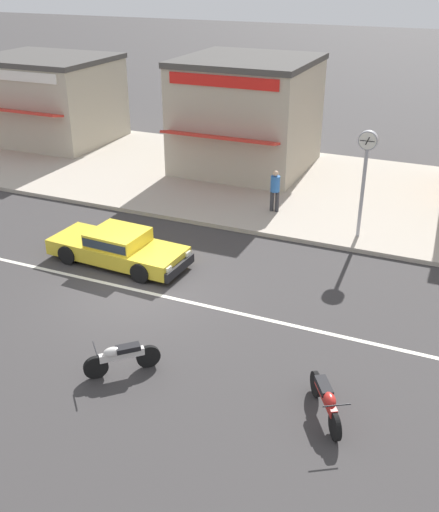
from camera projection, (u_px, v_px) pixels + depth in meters
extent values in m
plane|color=#383535|center=(138.00, 291.00, 17.06)|extent=(160.00, 160.00, 0.00)
cube|color=silver|center=(138.00, 290.00, 17.06)|extent=(50.40, 0.14, 0.01)
cube|color=#ADA393|center=(258.00, 182.00, 25.19)|extent=(68.00, 10.00, 0.15)
cube|color=yellow|center=(118.00, 250.00, 18.50)|extent=(4.39, 1.85, 0.48)
cube|color=yellow|center=(118.00, 237.00, 18.28)|extent=(1.69, 1.54, 0.42)
cube|color=#28333D|center=(118.00, 237.00, 18.28)|extent=(1.63, 1.57, 0.27)
cube|color=black|center=(180.00, 268.00, 17.66)|extent=(0.20, 1.59, 0.28)
cube|color=white|center=(188.00, 254.00, 18.04)|extent=(0.09, 0.24, 0.14)
cube|color=white|center=(169.00, 269.00, 17.13)|extent=(0.09, 0.24, 0.14)
cylinder|color=black|center=(168.00, 252.00, 18.63)|extent=(0.61, 0.25, 0.60)
cylinder|color=black|center=(141.00, 273.00, 17.39)|extent=(0.61, 0.25, 0.60)
cylinder|color=black|center=(98.00, 236.00, 19.70)|extent=(0.61, 0.25, 0.60)
cylinder|color=black|center=(68.00, 255.00, 18.46)|extent=(0.61, 0.25, 0.60)
cylinder|color=black|center=(335.00, 427.00, 11.67)|extent=(0.38, 0.53, 0.56)
cylinder|color=black|center=(316.00, 384.00, 12.85)|extent=(0.38, 0.53, 0.56)
cube|color=red|center=(326.00, 397.00, 12.17)|extent=(0.71, 1.03, 0.18)
cube|color=black|center=(324.00, 386.00, 12.26)|extent=(0.52, 0.63, 0.12)
ellipsoid|color=red|center=(330.00, 399.00, 11.91)|extent=(0.41, 0.47, 0.22)
cylinder|color=#232326|center=(337.00, 405.00, 11.48)|extent=(0.49, 0.32, 0.03)
cylinder|color=black|center=(96.00, 367.00, 13.38)|extent=(0.48, 0.46, 0.56)
cylinder|color=black|center=(148.00, 356.00, 13.74)|extent=(0.48, 0.46, 0.56)
cube|color=silver|center=(122.00, 355.00, 13.47)|extent=(0.84, 0.81, 0.18)
cube|color=black|center=(128.00, 348.00, 13.46)|extent=(0.56, 0.55, 0.12)
ellipsoid|color=silver|center=(112.00, 352.00, 13.35)|extent=(0.46, 0.45, 0.22)
cylinder|color=#232326|center=(95.00, 349.00, 13.16)|extent=(0.41, 0.43, 0.03)
cylinder|color=#9E9EA3|center=(362.00, 194.00, 19.45)|extent=(0.12, 0.12, 2.96)
cylinder|color=#9E9EA3|center=(368.00, 140.00, 18.66)|extent=(0.61, 0.18, 0.61)
cylinder|color=white|center=(368.00, 141.00, 18.58)|extent=(0.54, 0.02, 0.54)
cylinder|color=white|center=(369.00, 139.00, 18.74)|extent=(0.54, 0.02, 0.54)
cube|color=black|center=(368.00, 141.00, 18.57)|extent=(0.13, 0.01, 0.27)
cube|color=black|center=(367.00, 141.00, 18.57)|extent=(0.44, 0.01, 0.02)
cylinder|color=#333338|center=(272.00, 201.00, 21.95)|extent=(0.14, 0.14, 0.77)
cylinder|color=#333338|center=(277.00, 202.00, 21.88)|extent=(0.14, 0.14, 0.77)
cylinder|color=#336BB7|center=(275.00, 184.00, 21.62)|extent=(0.34, 0.34, 0.58)
sphere|color=#D6AD89|center=(276.00, 173.00, 21.44)|extent=(0.21, 0.21, 0.21)
cube|color=#B2A893|center=(247.00, 116.00, 25.96)|extent=(5.37, 5.37, 4.45)
cube|color=#474442|center=(248.00, 60.00, 24.92)|extent=(5.48, 5.48, 0.24)
cube|color=red|center=(219.00, 137.00, 23.55)|extent=(4.83, 0.90, 0.28)
cube|color=red|center=(223.00, 81.00, 22.89)|extent=(4.56, 0.08, 0.44)
cube|color=#B2A893|center=(49.00, 101.00, 30.19)|extent=(6.17, 5.07, 3.89)
cube|color=#474442|center=(44.00, 58.00, 29.27)|extent=(6.29, 5.17, 0.24)
cube|color=red|center=(10.00, 111.00, 27.77)|extent=(5.55, 0.90, 0.28)
cube|color=white|center=(10.00, 75.00, 27.36)|extent=(5.24, 0.08, 0.44)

